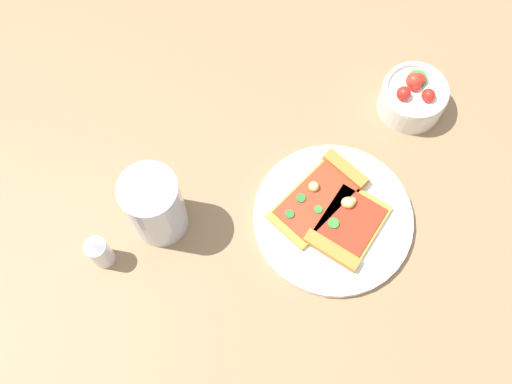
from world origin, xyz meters
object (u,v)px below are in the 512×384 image
at_px(plate, 333,218).
at_px(soda_glass, 155,207).
at_px(pepper_shaker, 99,252).
at_px(pizza_slice_far, 321,194).
at_px(pizza_slice_near, 345,227).
at_px(salad_bowl, 413,96).

distance_m(plate, soda_glass, 0.27).
bearing_deg(pepper_shaker, pizza_slice_far, -98.82).
height_order(pizza_slice_near, pizza_slice_far, pizza_slice_near).
height_order(plate, pizza_slice_far, pizza_slice_far).
bearing_deg(pizza_slice_near, plate, 15.38).
distance_m(pizza_slice_near, pepper_shaker, 0.36).
relative_size(pizza_slice_far, soda_glass, 1.31).
bearing_deg(plate, pizza_slice_near, -164.62).
relative_size(plate, pepper_shaker, 3.27).
bearing_deg(plate, pepper_shaker, 74.85).
bearing_deg(plate, soda_glass, 65.20).
relative_size(pizza_slice_near, pizza_slice_far, 0.85).
bearing_deg(soda_glass, pepper_shaker, 100.82).
xyz_separation_m(plate, pepper_shaker, (0.09, 0.34, 0.03)).
bearing_deg(salad_bowl, pepper_shaker, 93.28).
xyz_separation_m(soda_glass, pepper_shaker, (-0.02, 0.10, -0.03)).
height_order(salad_bowl, soda_glass, soda_glass).
bearing_deg(plate, salad_bowl, -59.60).
xyz_separation_m(plate, pizza_slice_far, (0.04, 0.00, 0.01)).
distance_m(pizza_slice_near, soda_glass, 0.28).
bearing_deg(soda_glass, pizza_slice_near, -118.66).
bearing_deg(pepper_shaker, plate, -105.15).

